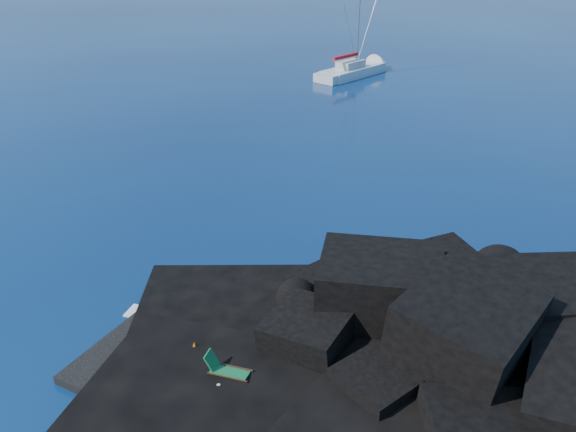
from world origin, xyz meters
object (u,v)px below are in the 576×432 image
sunbather (208,381)px  deck_chair (230,367)px  sailboat (353,76)px  marker_cone (195,347)px

sunbather → deck_chair: bearing=56.9°
deck_chair → sunbather: (-0.58, -0.56, -0.36)m
sailboat → deck_chair: sailboat is taller
deck_chair → sailboat: bearing=96.2°
sunbather → marker_cone: bearing=147.0°
sunbather → marker_cone: size_ratio=4.00×
deck_chair → marker_cone: 2.11m
sunbather → marker_cone: (-1.34, 1.38, 0.06)m
sailboat → sunbather: (8.92, -50.78, 0.53)m
deck_chair → marker_cone: size_ratio=3.27×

